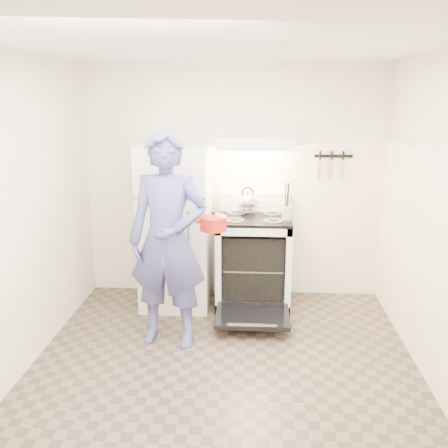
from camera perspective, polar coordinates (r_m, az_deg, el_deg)
The scene contains 15 objects.
floor at distance 4.15m, azimuth -0.21°, elevation -17.14°, with size 3.60×3.60×0.00m, color brown.
back_wall at distance 5.40m, azimuth 1.08°, elevation 4.73°, with size 3.20×0.02×2.50m, color #EEE5C6.
refrigerator at distance 5.21m, azimuth -5.51°, elevation -0.23°, with size 0.70×0.70×1.70m, color white.
stove_body at distance 5.28m, azimuth 3.38°, elevation -4.40°, with size 0.76×0.65×0.92m, color white.
cooktop at distance 5.14m, azimuth 3.46°, elevation 0.60°, with size 0.76×0.65×0.03m, color black.
backsplash at distance 5.40m, azimuth 3.50°, elevation 2.53°, with size 0.76×0.07×0.20m, color white.
oven_door at distance 4.86m, azimuth 3.26°, elevation -10.45°, with size 0.70×0.54×0.04m, color black.
oven_rack at distance 5.29m, azimuth 3.37°, elevation -4.61°, with size 0.60×0.52×0.01m, color gray.
range_hood at distance 5.09m, azimuth 3.60°, elevation 9.30°, with size 0.76×0.50×0.12m, color white.
knife_strip at distance 5.40m, azimuth 12.40°, elevation 7.60°, with size 0.40×0.02×0.03m, color black.
pizza_stone at distance 5.20m, azimuth 4.16°, elevation -4.80°, with size 0.31×0.31×0.02m, color #8C6B51.
tea_kettle at distance 5.23m, azimuth 2.70°, elevation 2.67°, with size 0.24×0.20×0.29m, color silver, non-canonical shape.
utensil_jar at distance 4.96m, azimuth 7.16°, elevation 1.27°, with size 0.09×0.09×0.13m, color silver.
person at distance 4.34m, azimuth -6.42°, elevation -1.91°, with size 0.70×0.46×1.91m, color #3F4A7F.
dutch_oven at distance 4.50m, azimuth -1.24°, elevation 0.03°, with size 0.32×0.25×0.22m, color red, non-canonical shape.
Camera 1 is at (0.24, -3.51, 2.20)m, focal length 40.00 mm.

